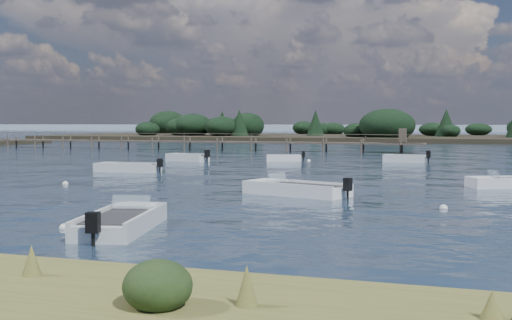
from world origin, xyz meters
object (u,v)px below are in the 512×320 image
(dinghy_mid_white_b, at_px, (511,185))
(dinghy_mid_grey, at_px, (128,169))
(jetty, at_px, (187,142))
(tender_far_grey_b, at_px, (405,160))
(tender_far_grey, at_px, (187,159))
(tender_far_white, at_px, (284,160))
(dinghy_mid_white_a, at_px, (296,191))
(dinghy_near_olive, at_px, (122,225))

(dinghy_mid_white_b, bearing_deg, dinghy_mid_grey, 171.96)
(dinghy_mid_grey, height_order, jetty, jetty)
(dinghy_mid_white_b, height_order, tender_far_grey_b, tender_far_grey_b)
(tender_far_grey, relative_size, tender_far_grey_b, 1.08)
(tender_far_white, bearing_deg, dinghy_mid_grey, -115.87)
(dinghy_mid_white_a, xyz_separation_m, jetty, (-24.82, 43.27, 0.82))
(tender_far_white, relative_size, dinghy_near_olive, 0.65)
(dinghy_mid_white_b, bearing_deg, tender_far_grey_b, 109.78)
(dinghy_mid_grey, height_order, tender_far_white, dinghy_mid_grey)
(dinghy_mid_white_b, bearing_deg, tender_far_white, 133.64)
(dinghy_mid_grey, distance_m, tender_far_grey, 12.00)
(tender_far_grey_b, distance_m, dinghy_near_olive, 37.37)
(tender_far_white, relative_size, dinghy_mid_white_b, 0.72)
(dinghy_mid_white_a, height_order, dinghy_mid_white_b, dinghy_mid_white_a)
(tender_far_white, height_order, dinghy_mid_white_b, dinghy_mid_white_b)
(dinghy_mid_grey, height_order, tender_far_grey, tender_far_grey)
(dinghy_mid_white_b, relative_size, jetty, 0.07)
(dinghy_mid_white_b, xyz_separation_m, jetty, (-34.43, 36.66, 0.83))
(dinghy_mid_grey, bearing_deg, dinghy_mid_white_b, -8.04)
(tender_far_white, bearing_deg, jetty, 132.78)
(tender_far_white, bearing_deg, dinghy_near_olive, -82.56)
(dinghy_mid_white_a, relative_size, dinghy_mid_white_b, 1.15)
(dinghy_mid_white_a, distance_m, jetty, 49.89)
(dinghy_mid_white_a, height_order, tender_far_grey_b, tender_far_grey_b)
(dinghy_mid_white_a, height_order, jetty, jetty)
(tender_far_grey_b, height_order, jetty, jetty)
(dinghy_mid_grey, bearing_deg, jetty, 107.54)
(dinghy_mid_white_b, height_order, dinghy_near_olive, dinghy_near_olive)
(dinghy_mid_grey, height_order, dinghy_near_olive, dinghy_near_olive)
(dinghy_mid_grey, xyz_separation_m, tender_far_white, (6.97, 14.38, -0.00))
(dinghy_mid_grey, relative_size, tender_far_grey, 1.14)
(tender_far_grey, distance_m, dinghy_near_olive, 35.27)
(tender_far_white, distance_m, tender_far_grey_b, 10.10)
(tender_far_white, height_order, tender_far_grey_b, tender_far_grey_b)
(tender_far_grey, xyz_separation_m, dinghy_near_olive, (12.53, -32.97, -0.02))
(tender_far_grey, height_order, dinghy_mid_white_b, tender_far_grey)
(dinghy_mid_white_a, bearing_deg, dinghy_mid_grey, 145.08)
(tender_far_white, distance_m, dinghy_mid_white_b, 24.53)
(dinghy_mid_white_b, relative_size, tender_far_grey_b, 1.20)
(dinghy_mid_white_b, bearing_deg, dinghy_near_olive, -124.92)
(dinghy_mid_grey, relative_size, dinghy_mid_white_b, 1.02)
(tender_far_white, distance_m, dinghy_near_olive, 35.69)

